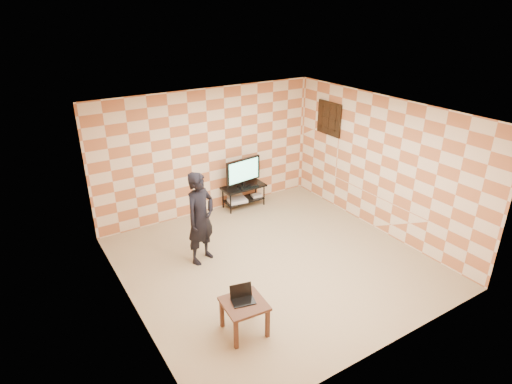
# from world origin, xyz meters

# --- Properties ---
(floor) EXTENTS (5.00, 5.00, 0.00)m
(floor) POSITION_xyz_m (0.00, 0.00, 0.00)
(floor) COLOR tan
(floor) RESTS_ON ground
(wall_back) EXTENTS (5.00, 0.02, 2.70)m
(wall_back) POSITION_xyz_m (0.00, 2.50, 1.35)
(wall_back) COLOR beige
(wall_back) RESTS_ON ground
(wall_front) EXTENTS (5.00, 0.02, 2.70)m
(wall_front) POSITION_xyz_m (0.00, -2.50, 1.35)
(wall_front) COLOR beige
(wall_front) RESTS_ON ground
(wall_left) EXTENTS (0.02, 5.00, 2.70)m
(wall_left) POSITION_xyz_m (-2.50, 0.00, 1.35)
(wall_left) COLOR beige
(wall_left) RESTS_ON ground
(wall_right) EXTENTS (0.02, 5.00, 2.70)m
(wall_right) POSITION_xyz_m (2.50, 0.00, 1.35)
(wall_right) COLOR beige
(wall_right) RESTS_ON ground
(ceiling) EXTENTS (5.00, 5.00, 0.02)m
(ceiling) POSITION_xyz_m (0.00, 0.00, 2.70)
(ceiling) COLOR white
(ceiling) RESTS_ON wall_back
(wall_art) EXTENTS (0.04, 0.72, 0.72)m
(wall_art) POSITION_xyz_m (2.47, 1.55, 1.95)
(wall_art) COLOR black
(wall_art) RESTS_ON wall_right
(tv_stand) EXTENTS (0.99, 0.44, 0.50)m
(tv_stand) POSITION_xyz_m (0.70, 2.25, 0.37)
(tv_stand) COLOR black
(tv_stand) RESTS_ON floor
(tv) EXTENTS (0.89, 0.20, 0.64)m
(tv) POSITION_xyz_m (0.70, 2.25, 0.86)
(tv) COLOR black
(tv) RESTS_ON tv_stand
(dvd_player) EXTENTS (0.45, 0.35, 0.07)m
(dvd_player) POSITION_xyz_m (0.52, 2.21, 0.21)
(dvd_player) COLOR silver
(dvd_player) RESTS_ON tv_stand
(game_console) EXTENTS (0.25, 0.19, 0.05)m
(game_console) POSITION_xyz_m (1.03, 2.23, 0.20)
(game_console) COLOR silver
(game_console) RESTS_ON tv_stand
(side_table) EXTENTS (0.62, 0.62, 0.50)m
(side_table) POSITION_xyz_m (-1.34, -1.23, 0.41)
(side_table) COLOR #392517
(side_table) RESTS_ON floor
(laptop) EXTENTS (0.36, 0.31, 0.21)m
(laptop) POSITION_xyz_m (-1.33, -1.17, 0.55)
(laptop) COLOR black
(laptop) RESTS_ON side_table
(person) EXTENTS (0.72, 0.61, 1.69)m
(person) POSITION_xyz_m (-1.04, 0.75, 0.84)
(person) COLOR black
(person) RESTS_ON floor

